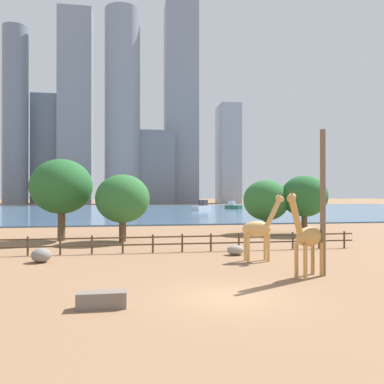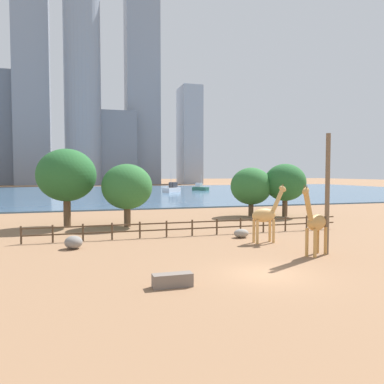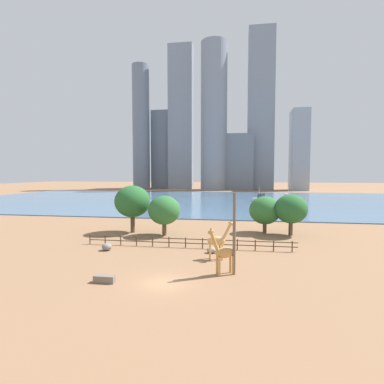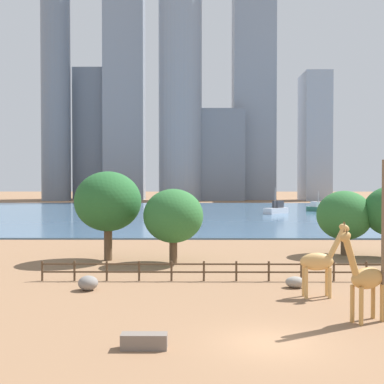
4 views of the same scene
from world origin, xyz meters
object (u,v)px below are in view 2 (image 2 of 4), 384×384
(tree_right_tall, at_px, (127,187))
(tree_center_broad, at_px, (285,183))
(tree_left_small, at_px, (251,186))
(boat_ferry, at_px, (200,188))
(tree_left_large, at_px, (67,175))
(utility_pole, at_px, (327,194))
(giraffe_companion, at_px, (266,215))
(giraffe_tall, at_px, (315,223))
(boulder_by_pole, at_px, (241,233))
(boulder_near_fence, at_px, (74,242))
(feeding_trough, at_px, (173,280))
(boat_sailboat, at_px, (172,189))

(tree_right_tall, bearing_deg, tree_center_broad, 9.18)
(tree_left_small, xyz_separation_m, boat_ferry, (12.33, 58.33, -2.60))
(tree_left_large, xyz_separation_m, tree_right_tall, (5.44, -1.46, -1.08))
(tree_left_small, bearing_deg, tree_right_tall, -163.61)
(utility_pole, bearing_deg, tree_left_large, 133.06)
(giraffe_companion, distance_m, tree_left_small, 16.66)
(giraffe_tall, xyz_separation_m, tree_left_small, (5.28, 20.18, 1.45))
(giraffe_companion, xyz_separation_m, tree_center_broad, (9.78, 14.04, 1.92))
(boulder_by_pole, bearing_deg, boulder_near_fence, -176.42)
(tree_left_large, distance_m, tree_right_tall, 5.74)
(boat_ferry, bearing_deg, boulder_near_fence, -59.51)
(tree_left_large, bearing_deg, boulder_near_fence, -85.91)
(boulder_by_pole, distance_m, feeding_trough, 13.48)
(boulder_near_fence, distance_m, tree_left_small, 24.10)
(boat_sailboat, bearing_deg, tree_right_tall, 27.19)
(boat_ferry, bearing_deg, giraffe_companion, -49.74)
(tree_left_large, bearing_deg, feeding_trough, -76.02)
(boulder_by_pole, relative_size, boat_ferry, 0.25)
(giraffe_tall, xyz_separation_m, boat_ferry, (17.61, 78.51, -1.15))
(feeding_trough, height_order, boat_ferry, boat_ferry)
(boat_sailboat, bearing_deg, boulder_by_pole, 36.14)
(boulder_near_fence, xyz_separation_m, feeding_trough, (4.42, -9.99, -0.14))
(tree_left_large, xyz_separation_m, tree_center_broad, (23.95, 1.53, -0.89))
(feeding_trough, distance_m, boat_ferry, 86.57)
(giraffe_companion, height_order, boulder_by_pole, giraffe_companion)
(boat_ferry, bearing_deg, feeding_trough, -54.15)
(boulder_near_fence, height_order, boat_sailboat, boat_sailboat)
(giraffe_companion, bearing_deg, giraffe_tall, -82.15)
(giraffe_companion, distance_m, boat_sailboat, 67.13)
(boulder_by_pole, height_order, tree_left_small, tree_left_small)
(tree_center_broad, xyz_separation_m, tree_left_small, (-3.65, 1.38, -0.44))
(boulder_near_fence, bearing_deg, tree_center_broad, 28.19)
(boulder_near_fence, height_order, tree_right_tall, tree_right_tall)
(giraffe_tall, xyz_separation_m, boulder_near_fence, (-14.25, 6.39, -1.61))
(tree_left_small, bearing_deg, tree_center_broad, -20.71)
(boulder_by_pole, xyz_separation_m, tree_right_tall, (-7.86, 8.64, 3.41))
(boulder_near_fence, bearing_deg, tree_right_tall, 63.67)
(boulder_by_pole, height_order, feeding_trough, boulder_by_pole)
(boulder_near_fence, bearing_deg, giraffe_tall, -24.16)
(utility_pole, xyz_separation_m, boat_sailboat, (6.98, 71.13, -2.71))
(feeding_trough, relative_size, tree_right_tall, 0.30)
(boat_ferry, distance_m, boat_sailboat, 12.07)
(giraffe_tall, bearing_deg, boat_sailboat, -123.94)
(boulder_near_fence, relative_size, boulder_by_pole, 0.99)
(giraffe_tall, xyz_separation_m, feeding_trough, (-9.83, -3.60, -1.75))
(giraffe_companion, relative_size, boat_ferry, 0.90)
(giraffe_tall, distance_m, tree_left_large, 23.06)
(giraffe_companion, relative_size, tree_left_small, 0.75)
(boulder_near_fence, distance_m, tree_right_tall, 11.03)
(giraffe_companion, xyz_separation_m, tree_left_small, (6.14, 15.42, 1.48))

